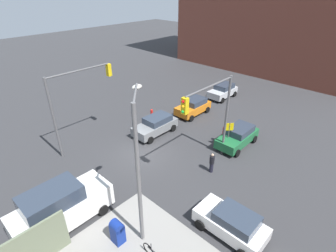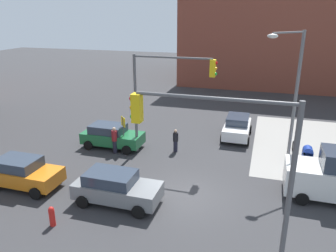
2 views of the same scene
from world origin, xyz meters
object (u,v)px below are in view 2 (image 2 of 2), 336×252
at_px(traffic_signal_se_corner, 226,151).
at_px(traffic_signal_nw_corner, 165,86).
at_px(street_lamp_corner, 292,89).
at_px(coupe_gray, 116,187).
at_px(hatchback_green, 112,136).
at_px(bicycle_leaning_on_fence, 293,148).
at_px(fire_hydrant, 52,216).
at_px(pedestrian_crossing, 115,140).
at_px(coupe_white, 237,127).
at_px(pedestrian_waiting, 176,140).
at_px(mailbox_blue, 307,157).
at_px(hatchback_orange, 23,172).

bearing_deg(traffic_signal_se_corner, traffic_signal_nw_corner, 118.50).
bearing_deg(traffic_signal_nw_corner, street_lamp_corner, 7.91).
distance_m(coupe_gray, hatchback_green, 7.20).
bearing_deg(bicycle_leaning_on_fence, fire_hydrant, -132.93).
bearing_deg(street_lamp_corner, traffic_signal_se_corner, -104.32).
relative_size(traffic_signal_se_corner, pedestrian_crossing, 3.58).
height_order(traffic_signal_nw_corner, coupe_white, traffic_signal_nw_corner).
xyz_separation_m(traffic_signal_nw_corner, bicycle_leaning_on_fence, (8.10, 2.70, -4.27)).
height_order(coupe_white, bicycle_leaning_on_fence, coupe_white).
height_order(fire_hydrant, pedestrian_crossing, pedestrian_crossing).
xyz_separation_m(fire_hydrant, pedestrian_waiting, (3.00, 9.40, 0.33)).
height_order(coupe_gray, pedestrian_waiting, coupe_gray).
bearing_deg(coupe_gray, hatchback_green, 117.79).
height_order(street_lamp_corner, mailbox_blue, street_lamp_corner).
xyz_separation_m(street_lamp_corner, hatchback_green, (-11.40, -0.84, -3.86)).
height_order(hatchback_orange, pedestrian_waiting, hatchback_orange).
bearing_deg(traffic_signal_nw_corner, pedestrian_waiting, 54.22).
distance_m(traffic_signal_se_corner, fire_hydrant, 8.47).
xyz_separation_m(hatchback_orange, hatchback_green, (2.08, 6.38, 0.00)).
bearing_deg(hatchback_green, street_lamp_corner, 4.22).
distance_m(traffic_signal_nw_corner, mailbox_blue, 9.53).
bearing_deg(mailbox_blue, traffic_signal_se_corner, -111.89).
bearing_deg(bicycle_leaning_on_fence, hatchback_orange, -147.86).
distance_m(coupe_white, pedestrian_crossing, 9.17).
bearing_deg(hatchback_orange, fire_hydrant, -35.37).
xyz_separation_m(pedestrian_crossing, bicycle_leaning_on_fence, (11.40, 3.40, -0.60)).
bearing_deg(coupe_gray, traffic_signal_se_corner, -27.22).
bearing_deg(pedestrian_waiting, traffic_signal_nw_corner, -113.94).
relative_size(fire_hydrant, hatchback_orange, 0.24).
bearing_deg(bicycle_leaning_on_fence, coupe_white, 154.26).
bearing_deg(fire_hydrant, hatchback_orange, 144.63).
xyz_separation_m(fire_hydrant, bicycle_leaning_on_fence, (10.60, 11.40, -0.14)).
bearing_deg(coupe_gray, bicycle_leaning_on_fence, 45.56).
height_order(coupe_white, coupe_gray, same).
relative_size(mailbox_blue, pedestrian_crossing, 0.79).
relative_size(street_lamp_corner, bicycle_leaning_on_fence, 4.57).
height_order(traffic_signal_se_corner, bicycle_leaning_on_fence, traffic_signal_se_corner).
height_order(coupe_white, pedestrian_crossing, pedestrian_crossing).
bearing_deg(fire_hydrant, hatchback_green, 99.32).
height_order(traffic_signal_se_corner, coupe_white, traffic_signal_se_corner).
xyz_separation_m(coupe_gray, pedestrian_waiting, (1.10, 6.88, -0.03)).
bearing_deg(mailbox_blue, fire_hydrant, -140.60).
relative_size(coupe_gray, hatchback_orange, 1.08).
relative_size(coupe_white, hatchback_orange, 0.98).
relative_size(hatchback_green, bicycle_leaning_on_fence, 2.39).
bearing_deg(fire_hydrant, street_lamp_corner, 44.39).
bearing_deg(pedestrian_crossing, fire_hydrant, 176.50).
distance_m(hatchback_orange, pedestrian_waiting, 9.50).
bearing_deg(hatchback_green, mailbox_blue, 1.39).
height_order(pedestrian_waiting, bicycle_leaning_on_fence, pedestrian_waiting).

